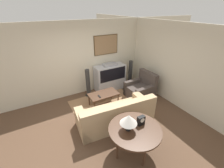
{
  "coord_description": "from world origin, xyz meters",
  "views": [
    {
      "loc": [
        -1.47,
        -3.03,
        3.09
      ],
      "look_at": [
        0.75,
        0.86,
        0.75
      ],
      "focal_mm": 24.0,
      "sensor_mm": 36.0,
      "label": 1
    }
  ],
  "objects": [
    {
      "name": "armchair",
      "position": [
        1.89,
        0.68,
        0.31
      ],
      "size": [
        0.91,
        0.87,
        0.96
      ],
      "rotation": [
        0.0,
        0.0,
        -1.56
      ],
      "color": "#473D38",
      "rests_on": "ground_plane"
    },
    {
      "name": "wall_right",
      "position": [
        2.63,
        0.0,
        1.35
      ],
      "size": [
        0.06,
        12.0,
        2.7
      ],
      "color": "beige",
      "rests_on": "ground_plane"
    },
    {
      "name": "console_table",
      "position": [
        0.15,
        -1.19,
        0.68
      ],
      "size": [
        1.15,
        1.15,
        0.75
      ],
      "color": "#472D1E",
      "rests_on": "ground_plane"
    },
    {
      "name": "remote",
      "position": [
        0.23,
        0.78,
        0.47
      ],
      "size": [
        0.04,
        0.16,
        0.02
      ],
      "color": "black",
      "rests_on": "coffee_table"
    },
    {
      "name": "area_rug",
      "position": [
        0.46,
        0.8,
        0.01
      ],
      "size": [
        2.2,
        1.8,
        0.01
      ],
      "color": "#99704C",
      "rests_on": "ground_plane"
    },
    {
      "name": "mantel_clock",
      "position": [
        0.34,
        -1.14,
        0.86
      ],
      "size": [
        0.17,
        0.1,
        0.21
      ],
      "color": "black",
      "rests_on": "console_table"
    },
    {
      "name": "table_lamp",
      "position": [
        -0.0,
        -1.14,
        1.03
      ],
      "size": [
        0.36,
        0.36,
        0.39
      ],
      "color": "black",
      "rests_on": "console_table"
    },
    {
      "name": "coffee_table",
      "position": [
        0.43,
        0.88,
        0.41
      ],
      "size": [
        0.99,
        0.55,
        0.46
      ],
      "color": "#472D1E",
      "rests_on": "ground_plane"
    },
    {
      "name": "tv",
      "position": [
        1.18,
        1.79,
        0.53
      ],
      "size": [
        1.22,
        0.53,
        1.12
      ],
      "color": "#B7B7BC",
      "rests_on": "ground_plane"
    },
    {
      "name": "ground_plane",
      "position": [
        0.0,
        0.0,
        0.0
      ],
      "size": [
        12.0,
        12.0,
        0.0
      ],
      "primitive_type": "plane",
      "color": "brown"
    },
    {
      "name": "speaker_tower_left",
      "position": [
        0.21,
        1.73,
        0.51
      ],
      "size": [
        0.27,
        0.27,
        1.07
      ],
      "color": "black",
      "rests_on": "ground_plane"
    },
    {
      "name": "wall_back",
      "position": [
        0.02,
        2.13,
        1.36
      ],
      "size": [
        12.0,
        0.1,
        2.7
      ],
      "color": "beige",
      "rests_on": "ground_plane"
    },
    {
      "name": "speaker_tower_right",
      "position": [
        2.15,
        1.73,
        0.51
      ],
      "size": [
        0.27,
        0.27,
        1.07
      ],
      "color": "black",
      "rests_on": "ground_plane"
    },
    {
      "name": "couch",
      "position": [
        0.31,
        -0.14,
        0.3
      ],
      "size": [
        2.24,
        1.09,
        0.86
      ],
      "rotation": [
        0.0,
        0.0,
        3.05
      ],
      "color": "tan",
      "rests_on": "ground_plane"
    }
  ]
}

